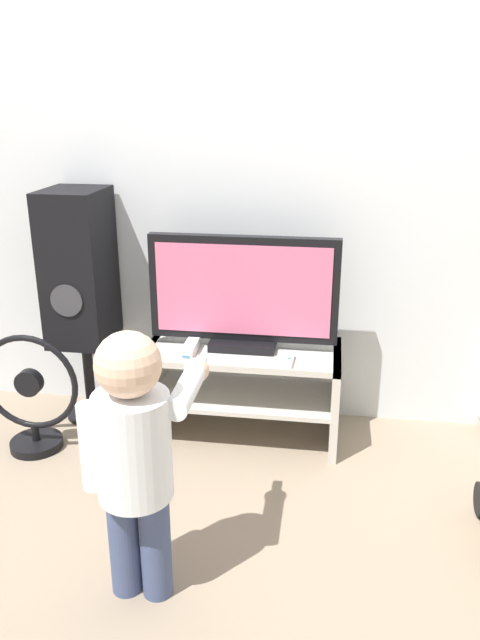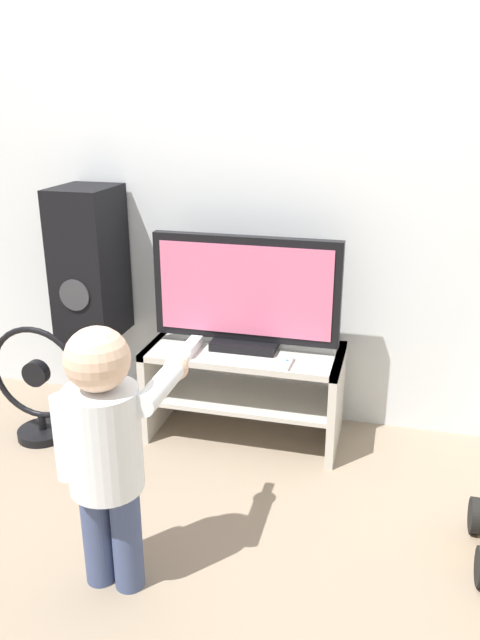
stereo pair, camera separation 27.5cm
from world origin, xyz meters
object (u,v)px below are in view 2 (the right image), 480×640
object	(u,v)px
child	(107,440)
speaker_tower	(90,268)
floor_fan	(38,389)
remote_primary	(287,363)
television	(246,294)
game_console	(191,347)

from	to	relation	value
child	speaker_tower	distance (m)	1.29
speaker_tower	floor_fan	bearing A→B (deg)	-112.52
remote_primary	floor_fan	bearing A→B (deg)	-173.63
speaker_tower	floor_fan	distance (m)	0.63
television	remote_primary	bearing A→B (deg)	-34.91
television	speaker_tower	bearing A→B (deg)	176.29
remote_primary	floor_fan	distance (m)	1.19
remote_primary	speaker_tower	distance (m)	1.08
speaker_tower	floor_fan	xyz separation A→B (m)	(-0.14, -0.34, -0.51)
child	speaker_tower	world-z (taller)	speaker_tower
television	child	bearing A→B (deg)	-99.53
television	remote_primary	world-z (taller)	television
child	floor_fan	distance (m)	1.12
television	floor_fan	world-z (taller)	television
floor_fan	television	bearing A→B (deg)	17.09
game_console	floor_fan	size ratio (longest dim) A/B	0.32
child	game_console	bearing A→B (deg)	92.82
television	speaker_tower	distance (m)	0.80
speaker_tower	remote_primary	bearing A→B (deg)	-11.59
game_console	speaker_tower	world-z (taller)	speaker_tower
game_console	floor_fan	world-z (taller)	floor_fan
television	game_console	distance (m)	0.35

